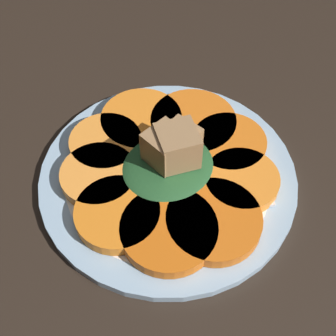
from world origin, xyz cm
name	(u,v)px	position (x,y,z in cm)	size (l,w,h in cm)	color
table_slab	(168,185)	(0.00, 0.00, 1.00)	(120.00, 120.00, 2.00)	black
plate	(168,177)	(0.00, 0.00, 2.52)	(27.16, 27.16, 1.05)	#99B7D1
carrot_slice_0	(99,176)	(-6.65, 2.76, 3.77)	(7.93, 7.93, 1.34)	orange
carrot_slice_1	(117,214)	(-6.87, -2.36, 3.77)	(8.40, 8.40, 1.34)	orange
carrot_slice_2	(169,230)	(-3.32, -6.34, 3.77)	(9.39, 9.39, 1.34)	#D55F13
carrot_slice_3	(214,221)	(0.99, -7.47, 3.77)	(9.33, 9.33, 1.34)	orange
carrot_slice_4	(242,181)	(6.00, -4.78, 3.77)	(7.71, 7.71, 1.34)	orange
carrot_slice_5	(227,142)	(7.52, 0.28, 3.77)	(8.12, 8.12, 1.34)	orange
carrot_slice_6	(193,123)	(5.65, 4.48, 3.77)	(9.66, 9.66, 1.34)	orange
carrot_slice_7	(141,121)	(0.66, 7.57, 3.77)	(9.16, 9.16, 1.34)	orange
carrot_slice_8	(106,143)	(-4.25, 6.41, 3.77)	(7.88, 7.88, 1.34)	orange
center_pile	(171,158)	(0.43, 0.24, 5.32)	(10.24, 9.21, 5.91)	#235128
fork	(179,212)	(-1.28, -4.77, 3.30)	(17.64, 8.10, 0.40)	silver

